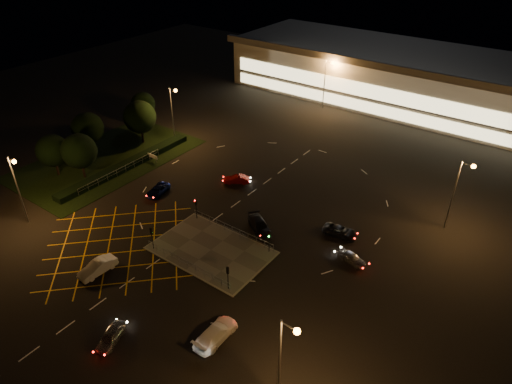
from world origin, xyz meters
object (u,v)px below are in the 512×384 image
Objects in this scene: car_left_blue at (158,190)px; car_circ_red at (237,179)px; signal_sw at (152,234)px; signal_se at (228,273)px; car_far_dkgrey at (259,225)px; car_approach_white at (216,333)px; car_right_silver at (352,258)px; signal_ne at (269,237)px; car_near_silver at (111,337)px; car_queue_white at (98,267)px; signal_nw at (196,205)px; car_east_grey at (340,231)px.

car_circ_red reaches higher than car_left_blue.
signal_se is at bearing -180.00° from signal_sw.
car_approach_white reaches higher than car_far_dkgrey.
car_right_silver is 0.68× the size of car_approach_white.
car_left_blue is 17.53m from car_far_dkgrey.
signal_ne is at bearing -94.56° from car_far_dkgrey.
car_right_silver is 23.45m from car_circ_red.
car_approach_white is (3.32, -14.05, -1.60)m from signal_ne.
car_far_dkgrey is at bearing -127.31° from signal_sw.
signal_sw is at bearing -22.54° from car_approach_white.
car_circ_red is (-8.74, 31.11, -0.03)m from car_near_silver.
car_circ_red is (0.53, 25.53, -0.13)m from car_queue_white.
signal_nw is 0.68× the size of car_queue_white.
signal_nw is at bearing 85.38° from car_queue_white.
signal_se is 0.87× the size of car_right_silver.
car_left_blue is at bearing 107.27° from car_right_silver.
car_approach_white is at bearing -45.91° from car_left_blue.
signal_sw reaches higher than car_left_blue.
signal_ne is 0.59× the size of car_approach_white.
car_approach_white reaches higher than car_left_blue.
car_east_grey is at bearing 0.84° from car_left_blue.
car_far_dkgrey is 1.11× the size of car_east_grey.
signal_se is at bearing 153.77° from car_east_grey.
car_near_silver reaches higher than car_east_grey.
car_far_dkgrey is (-3.62, 3.01, -1.63)m from signal_ne.
car_circ_red is at bearing 87.05° from car_far_dkgrey.
signal_ne is at bearing -146.35° from signal_sw.
signal_ne is 0.72× the size of car_left_blue.
car_queue_white is 1.20× the size of car_circ_red.
car_far_dkgrey is (8.38, 3.01, -1.63)m from signal_nw.
signal_nw is 0.59× the size of car_approach_white.
signal_se is at bearing 48.63° from car_near_silver.
car_left_blue is 1.13× the size of car_circ_red.
car_left_blue is at bearing -33.37° from car_approach_white.
car_far_dkgrey is 12.72m from car_right_silver.
car_left_blue is at bearing 176.06° from signal_ne.
signal_nw is 21.65m from car_near_silver.
car_east_grey reaches higher than car_left_blue.
signal_sw is at bearing 177.82° from car_far_dkgrey.
signal_se is 1.00× the size of signal_ne.
car_near_silver is at bearing 152.74° from car_east_grey.
signal_se and signal_ne have the same top height.
car_circ_red is (7.55, 9.32, 0.03)m from car_left_blue.
car_near_silver is 28.31m from car_right_silver.
signal_ne is 4.98m from car_far_dkgrey.
signal_ne is at bearing 16.92° from car_circ_red.
signal_ne is 0.81× the size of car_circ_red.
signal_se is 13.37m from car_near_silver.
car_east_grey is at bearing 56.11° from signal_ne.
car_right_silver is 19.28m from car_approach_white.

